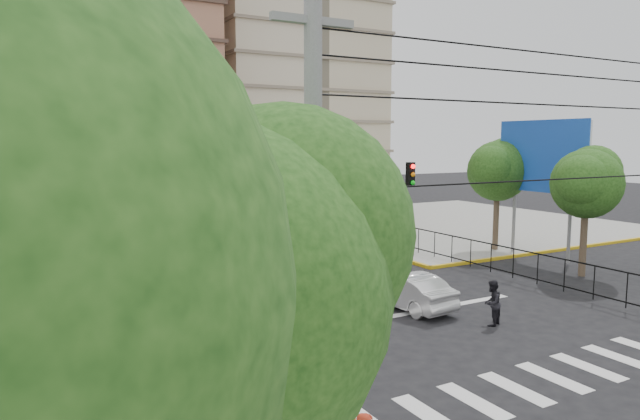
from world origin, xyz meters
TOP-DOWN VIEW (x-y plane):
  - ground at (0.00, 0.00)m, footprint 160.00×160.00m
  - sidewalk_ne at (20.00, 20.00)m, footprint 26.00×26.00m
  - crosswalk_stripes at (0.00, -6.00)m, footprint 12.00×2.40m
  - stop_line at (0.00, 1.20)m, footprint 13.00×0.40m
  - park_fence at (9.00, 4.50)m, footprint 0.10×22.50m
  - billboard at (14.45, 6.00)m, footprint 0.36×6.20m
  - tree_sw_near at (-10.90, -9.99)m, footprint 5.63×4.60m
  - tree_park_a at (13.08, 2.01)m, footprint 4.41×3.60m
  - tree_park_c at (14.09, 9.01)m, footprint 4.65×3.80m
  - tree_tudor at (-11.90, 16.01)m, footprint 5.39×4.40m
  - traffic_light_nw at (-7.80, 7.80)m, footprint 0.28×0.22m
  - traffic_light_hanging at (0.00, -2.04)m, footprint 18.00×9.12m
  - utility_pole_sw at (-9.00, -9.00)m, footprint 1.40×0.28m
  - van_right_lane at (1.06, 7.06)m, footprint 2.58×5.38m
  - van_left_lane at (-2.89, 18.60)m, footprint 2.16×4.68m
  - car_silver_front_left at (-3.17, 3.34)m, footprint 1.84×3.74m
  - car_white_front_right at (1.39, 1.90)m, footprint 2.02×4.76m
  - car_grey_mid_left at (-1.79, 8.17)m, footprint 2.71×5.22m
  - car_silver_rear_left at (-1.87, 13.81)m, footprint 2.20×4.74m
  - car_darkgrey_mid_right at (3.35, 13.89)m, footprint 2.03×4.17m
  - car_white_rear_right at (1.41, 18.54)m, footprint 1.83×4.38m
  - pedestrian_crosswalk at (2.82, -1.56)m, footprint 1.05×0.96m

SIDE VIEW (x-z plane):
  - ground at x=0.00m, z-range 0.00..0.00m
  - park_fence at x=9.00m, z-range -0.83..0.83m
  - crosswalk_stripes at x=0.00m, z-range 0.00..0.01m
  - stop_line at x=0.00m, z-range 0.00..0.01m
  - sidewalk_ne at x=20.00m, z-range 0.00..0.15m
  - car_silver_front_left at x=-3.17m, z-range 0.00..1.23m
  - car_silver_rear_left at x=-1.87m, z-range 0.00..1.34m
  - car_darkgrey_mid_right at x=3.35m, z-range 0.00..1.37m
  - car_grey_mid_left at x=-1.79m, z-range 0.00..1.41m
  - car_white_rear_right at x=1.41m, z-range 0.00..1.41m
  - car_white_front_right at x=1.39m, z-range 0.00..1.53m
  - pedestrian_crosswalk at x=2.82m, z-range 0.00..1.77m
  - van_left_lane at x=-2.89m, z-range -0.03..2.02m
  - van_right_lane at x=1.06m, z-range -0.03..2.30m
  - traffic_light_nw at x=-7.80m, z-range 0.91..5.31m
  - utility_pole_sw at x=-9.00m, z-range 0.27..9.27m
  - tree_park_a at x=13.08m, z-range 1.60..8.42m
  - tree_tudor at x=-11.90m, z-range 1.50..8.93m
  - tree_sw_near at x=-10.90m, z-range 1.48..9.06m
  - tree_park_c at x=14.09m, z-range 1.71..8.96m
  - traffic_light_hanging at x=0.00m, z-range 5.44..6.36m
  - billboard at x=14.45m, z-range 1.95..10.05m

